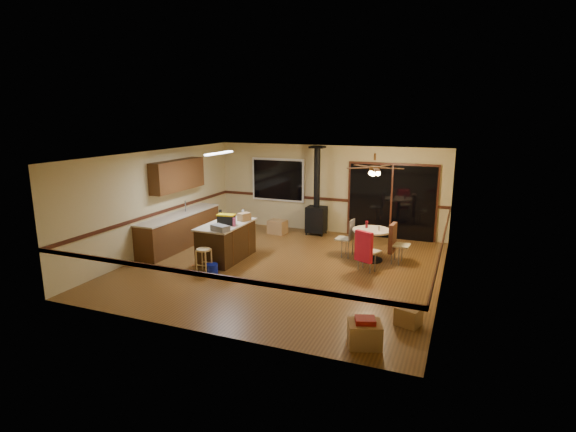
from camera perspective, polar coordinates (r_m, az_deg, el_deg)
The scene contains 35 objects.
floor at distance 10.58m, azimuth -0.61°, elevation -6.42°, with size 7.00×7.00×0.00m, color brown.
ceiling at distance 10.02m, azimuth -0.64°, elevation 7.75°, with size 7.00×7.00×0.00m, color silver.
wall_back at distance 13.47m, azimuth 5.08°, elevation 3.42°, with size 7.00×7.00×0.00m, color tan.
wall_front at distance 7.22m, azimuth -11.34°, elevation -5.05°, with size 7.00×7.00×0.00m, color tan.
wall_left at distance 11.98m, azimuth -16.30°, elevation 1.79°, with size 7.00×7.00×0.00m, color tan.
wall_right at distance 9.49m, azimuth 19.31°, elevation -1.23°, with size 7.00×7.00×0.00m, color tan.
chair_rail at distance 10.29m, azimuth -0.62°, elevation -1.16°, with size 7.00×7.00×0.08m, color #3F1B0F, non-canonical shape.
window at distance 13.93m, azimuth -1.29°, elevation 4.62°, with size 1.72×0.10×1.32m, color black.
sliding_door at distance 13.05m, azimuth 13.01°, elevation 1.73°, with size 2.52×0.10×2.10m, color black.
lower_cabinets at distance 12.38m, azimuth -13.54°, elevation -1.84°, with size 0.60×3.00×0.86m, color #512D14.
countertop at distance 12.27m, azimuth -13.64°, elevation 0.19°, with size 0.64×3.04×0.04m, color beige.
upper_cabinets at distance 12.33m, azimuth -13.83°, elevation 5.06°, with size 0.35×2.00×0.80m, color #512D14.
kitchen_island at distance 11.07m, azimuth -7.82°, elevation -3.20°, with size 0.88×1.68×0.90m.
wood_stove at distance 13.21m, azimuth 3.64°, elevation 0.74°, with size 0.55×0.50×2.52m.
ceiling_fan at distance 10.70m, azimuth 10.91°, elevation 5.76°, with size 0.24×0.24×0.55m.
fluorescent_strip at distance 11.10m, azimuth -8.74°, elevation 7.89°, with size 0.10×1.20×0.04m, color white.
toolbox_grey at distance 10.28m, azimuth -8.61°, elevation -1.52°, with size 0.42×0.24×0.13m, color slate.
toolbox_black at distance 10.83m, azimuth -7.84°, elevation -0.52°, with size 0.40×0.21×0.22m, color black.
toolbox_yellow_lid at distance 10.80m, azimuth -7.86°, elevation 0.14°, with size 0.42×0.22×0.03m, color gold.
box_on_island at distance 11.19m, azimuth -5.59°, elevation -0.10°, with size 0.21×0.29×0.19m, color #9A7344.
bottle_dark at distance 11.33m, azimuth -8.59°, elevation 0.15°, with size 0.07×0.07×0.26m, color black.
bottle_pink at distance 10.64m, azimuth -6.85°, elevation -0.77°, with size 0.06×0.06×0.20m, color #D84C8C.
bottle_white at distance 11.51m, azimuth -5.72°, elevation 0.28°, with size 0.07×0.07×0.20m, color white.
bar_stool at distance 10.23m, azimuth -10.62°, elevation -5.64°, with size 0.31×0.31×0.57m, color tan.
blue_bucket at distance 10.23m, azimuth -9.65°, elevation -6.62°, with size 0.27×0.27×0.23m, color #0C1BAF.
dining_table at distance 11.03m, azimuth 10.54°, elevation -2.93°, with size 0.92×0.92×0.78m.
glass_red at distance 11.07m, azimuth 9.96°, elevation -1.06°, with size 0.07×0.07×0.18m, color #590C14.
glass_cream at distance 10.87m, azimuth 11.48°, elevation -1.52°, with size 0.05×0.05×0.12m, color beige.
chair_left at distance 11.23m, azimuth 7.67°, elevation -2.25°, with size 0.43×0.43×0.51m.
chair_near at distance 10.19m, azimuth 9.69°, elevation -3.83°, with size 0.58×0.60×0.70m.
chair_right at distance 10.99m, azimuth 13.27°, elevation -2.77°, with size 0.49×0.45×0.70m.
box_under_window at distance 13.38m, azimuth -1.34°, elevation -1.39°, with size 0.51×0.41×0.41m, color #9A7344.
box_corner_a at distance 7.21m, azimuth 9.71°, elevation -14.58°, with size 0.50×0.42×0.38m, color #9A7344.
box_corner_b at distance 8.01m, azimuth 15.03°, elevation -12.19°, with size 0.39×0.33×0.31m, color #9A7344.
box_small_red at distance 7.10m, azimuth 9.78°, elevation -12.93°, with size 0.30×0.25×0.08m, color maroon.
Camera 1 is at (3.82, -9.23, 3.48)m, focal length 28.00 mm.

